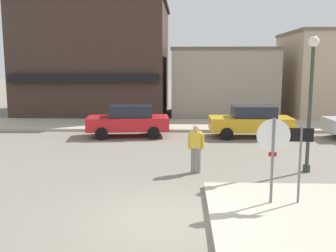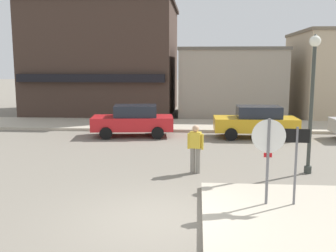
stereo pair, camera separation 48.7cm
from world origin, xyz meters
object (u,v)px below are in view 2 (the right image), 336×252
Objects in this scene: parked_car_nearest at (133,120)px; parked_car_second at (256,121)px; lamp_post at (313,84)px; stop_sign at (268,150)px; one_way_sign at (296,158)px; pedestrian_crossing_near at (195,147)px.

parked_car_second is (6.06, 0.06, 0.00)m from parked_car_nearest.
lamp_post is at bearing -82.58° from parked_car_second.
one_way_sign is (0.68, 0.02, -0.19)m from stop_sign.
stop_sign is at bearing -178.58° from one_way_sign.
parked_car_nearest is at bearing 137.82° from lamp_post.
stop_sign reaches higher than parked_car_nearest.
parked_car_nearest is 7.21m from pedestrian_crossing_near.
one_way_sign is at bearing -92.62° from parked_car_second.
parked_car_second is (-0.82, 6.30, -2.15)m from lamp_post.
stop_sign is 1.43× the size of pedestrian_crossing_near.
stop_sign is 1.10× the size of one_way_sign.
parked_car_second is 7.17m from pedestrian_crossing_near.
lamp_post is at bearing 3.84° from pedestrian_crossing_near.
one_way_sign is 1.30× the size of pedestrian_crossing_near.
pedestrian_crossing_near is at bearing 127.93° from one_way_sign.
stop_sign is at bearing -60.69° from pedestrian_crossing_near.
stop_sign reaches higher than parked_car_second.
parked_car_second is (0.45, 9.72, -0.52)m from one_way_sign.
parked_car_nearest and parked_car_second have the same top height.
lamp_post is (1.95, 3.44, 1.44)m from stop_sign.
one_way_sign is 0.46× the size of lamp_post.
stop_sign reaches higher than pedestrian_crossing_near.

